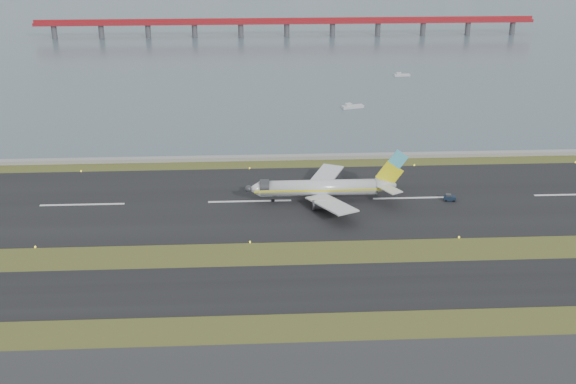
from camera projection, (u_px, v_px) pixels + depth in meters
name	position (u px, v px, depth m)	size (l,w,h in m)	color
ground	(250.00, 259.00, 146.32)	(1000.00, 1000.00, 0.00)	#374819
taxiway_strip	(250.00, 289.00, 135.21)	(1000.00, 18.00, 0.10)	black
runway_strip	(250.00, 201.00, 174.01)	(1000.00, 45.00, 0.10)	black
seawall	(249.00, 158.00, 201.54)	(1000.00, 2.50, 1.00)	gray
red_pier	(287.00, 23.00, 375.41)	(260.00, 5.00, 10.20)	maroon
airliner	(325.00, 188.00, 173.07)	(38.52, 32.89, 12.80)	silver
pushback_tug	(449.00, 198.00, 174.04)	(2.93, 1.98, 1.75)	#121E31
workboat_near	(352.00, 106.00, 250.53)	(7.95, 4.39, 1.84)	silver
workboat_far	(401.00, 75.00, 294.97)	(6.61, 2.43, 1.58)	silver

